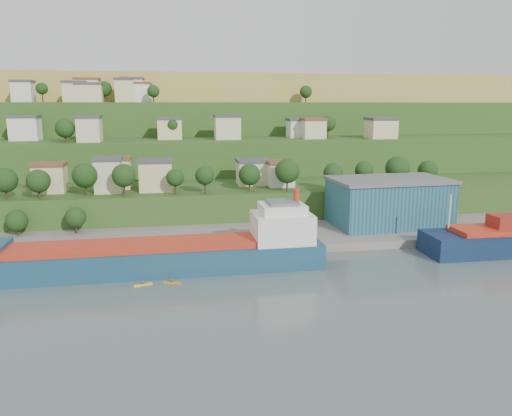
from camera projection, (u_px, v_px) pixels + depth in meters
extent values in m
plane|color=#404E4C|center=(226.00, 281.00, 98.70)|extent=(500.00, 500.00, 0.00)
cube|color=slate|center=(291.00, 239.00, 129.07)|extent=(220.00, 26.00, 4.00)
cube|color=#284719|center=(205.00, 218.00, 152.70)|extent=(260.00, 32.00, 20.00)
cube|color=#284719|center=(199.00, 200.00, 181.63)|extent=(280.00, 32.00, 44.00)
cube|color=#284719|center=(195.00, 187.00, 210.56)|extent=(300.00, 32.00, 70.00)
cube|color=olive|center=(188.00, 166.00, 281.93)|extent=(360.00, 120.00, 96.00)
cube|color=beige|center=(50.00, 179.00, 139.39)|extent=(8.36, 7.07, 7.49)
cube|color=brown|center=(49.00, 164.00, 138.53)|extent=(8.96, 7.67, 0.90)
cube|color=beige|center=(109.00, 176.00, 139.46)|extent=(7.23, 7.44, 8.99)
cube|color=#3F3F44|center=(107.00, 159.00, 138.45)|extent=(7.83, 8.04, 0.90)
cube|color=beige|center=(118.00, 174.00, 146.34)|extent=(7.07, 7.31, 8.35)
cube|color=brown|center=(117.00, 158.00, 145.40)|extent=(7.67, 7.91, 0.90)
cube|color=beige|center=(156.00, 176.00, 142.10)|extent=(9.11, 8.32, 8.17)
cube|color=#3F3F44|center=(155.00, 161.00, 141.17)|extent=(9.71, 8.92, 0.90)
cube|color=beige|center=(159.00, 177.00, 143.28)|extent=(7.23, 8.23, 7.70)
cube|color=brown|center=(159.00, 162.00, 142.41)|extent=(7.83, 8.83, 0.90)
cube|color=beige|center=(253.00, 173.00, 153.54)|extent=(9.49, 8.18, 6.88)
cube|color=#3F3F44|center=(253.00, 161.00, 152.75)|extent=(10.09, 8.78, 0.90)
cube|color=silver|center=(280.00, 175.00, 150.29)|extent=(7.45, 7.84, 6.76)
cube|color=brown|center=(280.00, 162.00, 149.51)|extent=(8.05, 8.44, 0.90)
cube|color=silver|center=(25.00, 129.00, 172.16)|extent=(9.38, 7.75, 7.71)
cube|color=#3F3F44|center=(24.00, 116.00, 171.28)|extent=(9.98, 8.35, 0.90)
cube|color=beige|center=(90.00, 130.00, 165.73)|extent=(7.35, 8.73, 7.77)
cube|color=#3F3F44|center=(89.00, 117.00, 164.85)|extent=(7.95, 9.33, 0.90)
cube|color=beige|center=(170.00, 130.00, 177.23)|extent=(8.39, 7.07, 6.92)
cube|color=#3F3F44|center=(169.00, 118.00, 176.44)|extent=(8.99, 7.67, 0.90)
cube|color=beige|center=(227.00, 128.00, 177.34)|extent=(8.81, 7.44, 7.79)
cube|color=#3F3F44|center=(227.00, 116.00, 176.45)|extent=(9.41, 8.04, 0.90)
cube|color=silver|center=(298.00, 129.00, 186.67)|extent=(7.32, 7.44, 6.25)
cube|color=#3F3F44|center=(298.00, 119.00, 185.95)|extent=(7.92, 8.04, 0.90)
cube|color=beige|center=(313.00, 129.00, 181.55)|extent=(7.99, 7.71, 6.52)
cube|color=brown|center=(313.00, 119.00, 180.79)|extent=(8.59, 8.31, 0.90)
cube|color=beige|center=(381.00, 129.00, 182.16)|extent=(9.55, 9.00, 6.64)
cube|color=#3F3F44|center=(381.00, 119.00, 181.39)|extent=(10.15, 9.60, 0.90)
cube|color=silver|center=(23.00, 92.00, 196.19)|extent=(7.60, 7.36, 7.68)
cube|color=#3F3F44|center=(22.00, 81.00, 195.32)|extent=(8.20, 7.96, 0.90)
cube|color=beige|center=(75.00, 93.00, 194.83)|extent=(8.17, 8.23, 7.27)
cube|color=#3F3F44|center=(74.00, 82.00, 194.00)|extent=(8.77, 8.83, 0.90)
cube|color=beige|center=(88.00, 91.00, 200.86)|extent=(9.50, 7.03, 8.79)
cube|color=brown|center=(87.00, 79.00, 199.87)|extent=(10.10, 7.63, 0.90)
cube|color=beige|center=(90.00, 94.00, 195.19)|extent=(9.85, 7.31, 6.71)
cube|color=#3F3F44|center=(89.00, 84.00, 194.41)|extent=(10.45, 7.91, 0.90)
cube|color=beige|center=(125.00, 91.00, 200.11)|extent=(7.33, 8.54, 8.64)
cube|color=#3F3F44|center=(124.00, 79.00, 199.14)|extent=(7.93, 9.14, 0.90)
cube|color=silver|center=(132.00, 91.00, 200.58)|extent=(8.95, 7.71, 8.93)
cube|color=#3F3F44|center=(132.00, 78.00, 199.58)|extent=(9.55, 8.31, 0.90)
cube|color=silver|center=(141.00, 94.00, 204.22)|extent=(8.95, 8.98, 6.71)
cube|color=brown|center=(140.00, 85.00, 203.44)|extent=(9.55, 9.58, 0.90)
cube|color=silver|center=(140.00, 93.00, 201.17)|extent=(7.64, 7.14, 7.15)
cube|color=brown|center=(140.00, 83.00, 200.35)|extent=(8.24, 7.74, 0.90)
cylinder|color=#382619|center=(6.00, 193.00, 129.20)|extent=(0.50, 0.50, 3.34)
sphere|color=black|center=(5.00, 180.00, 128.51)|extent=(6.37, 6.37, 6.37)
cylinder|color=#382619|center=(39.00, 193.00, 130.17)|extent=(0.50, 0.50, 3.02)
sphere|color=black|center=(38.00, 181.00, 129.53)|extent=(6.08, 6.08, 6.08)
cylinder|color=#382619|center=(86.00, 189.00, 134.75)|extent=(0.50, 0.50, 3.67)
sphere|color=black|center=(85.00, 175.00, 134.00)|extent=(6.66, 6.66, 6.66)
cylinder|color=#382619|center=(124.00, 189.00, 133.05)|extent=(0.50, 0.50, 4.02)
sphere|color=black|center=(124.00, 175.00, 132.29)|extent=(6.21, 6.21, 6.21)
cylinder|color=#382619|center=(175.00, 189.00, 135.82)|extent=(0.50, 0.50, 3.44)
sphere|color=black|center=(175.00, 178.00, 135.19)|extent=(4.86, 4.86, 4.86)
cylinder|color=#382619|center=(205.00, 187.00, 137.71)|extent=(0.50, 0.50, 3.63)
sphere|color=black|center=(205.00, 175.00, 137.04)|extent=(5.30, 5.30, 5.30)
cylinder|color=#382619|center=(250.00, 186.00, 142.51)|extent=(0.50, 0.50, 2.93)
sphere|color=black|center=(250.00, 175.00, 141.87)|extent=(6.23, 6.23, 6.23)
cylinder|color=#382619|center=(287.00, 185.00, 140.81)|extent=(0.50, 0.50, 3.95)
sphere|color=black|center=(287.00, 171.00, 140.02)|extent=(6.95, 6.95, 6.95)
cylinder|color=#382619|center=(333.00, 184.00, 143.52)|extent=(0.50, 0.50, 3.45)
sphere|color=black|center=(333.00, 173.00, 142.85)|extent=(5.62, 5.62, 5.62)
cylinder|color=#382619|center=(364.00, 182.00, 145.96)|extent=(0.50, 0.50, 3.92)
sphere|color=black|center=(364.00, 170.00, 145.26)|extent=(5.37, 5.37, 5.37)
cylinder|color=#382619|center=(397.00, 181.00, 149.10)|extent=(0.50, 0.50, 3.60)
sphere|color=black|center=(397.00, 168.00, 148.33)|extent=(7.18, 7.18, 7.18)
cylinder|color=#382619|center=(427.00, 181.00, 151.33)|extent=(0.50, 0.50, 3.10)
sphere|color=black|center=(428.00, 170.00, 150.68)|extent=(5.91, 5.91, 5.91)
cylinder|color=#382619|center=(328.00, 133.00, 182.54)|extent=(0.50, 0.50, 3.86)
sphere|color=black|center=(328.00, 123.00, 181.83)|extent=(5.68, 5.68, 5.68)
cylinder|color=#382619|center=(66.00, 138.00, 162.62)|extent=(0.50, 0.50, 2.89)
sphere|color=black|center=(65.00, 128.00, 161.97)|extent=(6.26, 6.26, 6.26)
cylinder|color=#382619|center=(154.00, 99.00, 193.58)|extent=(0.50, 0.50, 2.89)
sphere|color=black|center=(153.00, 91.00, 193.02)|extent=(4.78, 4.78, 4.78)
cylinder|color=#382619|center=(173.00, 134.00, 175.93)|extent=(0.50, 0.50, 3.89)
sphere|color=black|center=(173.00, 125.00, 175.25)|extent=(4.99, 4.99, 4.99)
cylinder|color=#382619|center=(43.00, 97.00, 192.72)|extent=(0.50, 0.50, 3.94)
sphere|color=black|center=(42.00, 89.00, 192.06)|extent=(4.56, 4.56, 4.56)
cylinder|color=#382619|center=(105.00, 98.00, 199.85)|extent=(0.50, 0.50, 3.64)
sphere|color=black|center=(104.00, 89.00, 199.14)|extent=(6.08, 6.08, 6.08)
cylinder|color=#382619|center=(306.00, 99.00, 218.55)|extent=(0.50, 0.50, 3.12)
sphere|color=black|center=(306.00, 92.00, 217.92)|extent=(5.40, 5.40, 5.40)
cube|color=navy|center=(151.00, 264.00, 103.91)|extent=(72.59, 12.06, 7.25)
cube|color=#B22C17|center=(140.00, 245.00, 102.69)|extent=(53.93, 9.82, 1.24)
cube|color=silver|center=(282.00, 227.00, 107.25)|extent=(12.52, 10.47, 6.21)
cube|color=silver|center=(282.00, 209.00, 106.41)|extent=(9.40, 8.37, 2.07)
cube|color=#595B5E|center=(282.00, 202.00, 106.13)|extent=(6.27, 6.27, 0.62)
cylinder|color=#B22C17|center=(297.00, 196.00, 106.40)|extent=(1.25, 1.25, 3.11)
cube|color=silver|center=(1.00, 261.00, 98.53)|extent=(14.60, 11.83, 0.26)
cylinder|color=silver|center=(450.00, 211.00, 112.87)|extent=(0.36, 0.36, 7.74)
cube|color=navy|center=(389.00, 203.00, 135.04)|extent=(30.72, 19.22, 12.00)
cube|color=#595B5E|center=(390.00, 180.00, 133.73)|extent=(31.76, 20.26, 0.80)
cube|color=orange|center=(172.00, 282.00, 97.35)|extent=(3.58, 1.62, 0.27)
sphere|color=#3F3F44|center=(172.00, 280.00, 97.26)|extent=(0.62, 0.62, 0.62)
cube|color=yellow|center=(143.00, 285.00, 96.18)|extent=(3.70, 1.71, 0.28)
sphere|color=#3F3F44|center=(143.00, 282.00, 96.08)|extent=(0.64, 0.64, 0.64)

